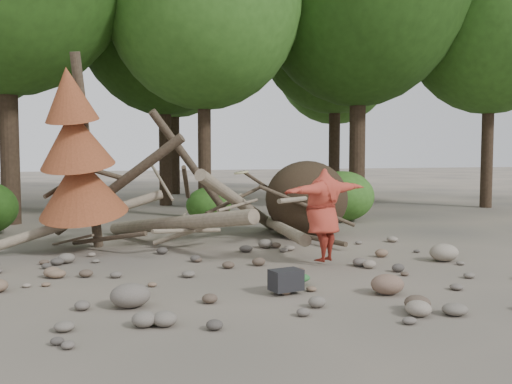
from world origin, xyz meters
name	(u,v)px	position (x,y,z in m)	size (l,w,h in m)	color
ground	(267,277)	(0.00, 0.00, 0.00)	(120.00, 120.00, 0.00)	#514C44
deadfall_pile	(287,201)	(2.02, 4.24, 0.95)	(8.55, 5.24, 3.30)	#332619
dead_conifer	(77,156)	(-3.12, 3.37, 2.11)	(2.06, 2.16, 4.35)	#4C3F30
bush_mid	(209,205)	(0.80, 7.80, 0.56)	(1.40, 1.40, 1.12)	#2E601B
bush_right	(343,196)	(5.00, 7.00, 0.80)	(2.00, 2.00, 1.60)	#397123
frisbee_thrower	(323,215)	(1.38, 0.69, 0.99)	(2.98, 1.44, 1.81)	#A93526
backpack	(286,284)	(-0.12, -1.22, 0.16)	(0.48, 0.32, 0.32)	black
cloth_green	(298,281)	(0.28, -0.76, 0.07)	(0.40, 0.33, 0.15)	#28652D
cloth_orange	(283,290)	(-0.16, -1.20, 0.06)	(0.32, 0.26, 0.12)	#A25C1B
boulder_front_left	(130,295)	(-2.50, -1.25, 0.17)	(0.57, 0.52, 0.34)	#665E55
boulder_front_right	(387,284)	(1.36, -1.74, 0.16)	(0.52, 0.47, 0.31)	brown
boulder_mid_right	(444,252)	(3.88, 0.27, 0.18)	(0.59, 0.53, 0.35)	gray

